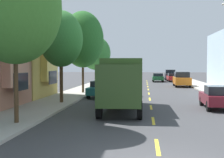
% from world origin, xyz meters
% --- Properties ---
extents(ground_plane, '(160.00, 160.00, 0.00)m').
position_xyz_m(ground_plane, '(0.00, 30.00, 0.00)').
color(ground_plane, '#38383A').
extents(sidewalk_left, '(3.20, 120.00, 0.14)m').
position_xyz_m(sidewalk_left, '(-7.10, 28.00, 0.07)').
color(sidewalk_left, '#A39E93').
rests_on(sidewalk_left, ground_plane).
extents(sidewalk_right, '(3.20, 120.00, 0.14)m').
position_xyz_m(sidewalk_right, '(7.10, 28.00, 0.07)').
color(sidewalk_right, '#A39E93').
rests_on(sidewalk_right, ground_plane).
extents(lane_centerline_dashes, '(0.14, 47.20, 0.01)m').
position_xyz_m(lane_centerline_dashes, '(0.00, 24.50, 0.00)').
color(lane_centerline_dashes, yellow).
rests_on(lane_centerline_dashes, ground_plane).
extents(street_tree_nearest, '(4.29, 4.29, 7.96)m').
position_xyz_m(street_tree_nearest, '(-6.40, 5.13, 5.47)').
color(street_tree_nearest, '#47331E').
rests_on(street_tree_nearest, sidewalk_left).
extents(street_tree_second, '(3.13, 3.13, 6.58)m').
position_xyz_m(street_tree_second, '(-6.40, 13.04, 4.69)').
color(street_tree_second, '#47331E').
rests_on(street_tree_second, sidewalk_left).
extents(street_tree_third, '(4.04, 4.04, 7.89)m').
position_xyz_m(street_tree_third, '(-6.40, 20.95, 5.29)').
color(street_tree_third, '#47331E').
rests_on(street_tree_third, sidewalk_left).
extents(street_tree_farthest, '(3.66, 3.66, 6.17)m').
position_xyz_m(street_tree_farthest, '(-6.40, 28.86, 4.25)').
color(street_tree_farthest, '#47331E').
rests_on(street_tree_farthest, sidewalk_left).
extents(delivery_box_truck, '(2.51, 8.00, 3.21)m').
position_xyz_m(delivery_box_truck, '(-1.80, 10.59, 1.85)').
color(delivery_box_truck, '#2D471E').
rests_on(delivery_box_truck, ground_plane).
extents(parked_sedan_red, '(1.90, 4.54, 1.43)m').
position_xyz_m(parked_sedan_red, '(4.36, 44.21, 0.75)').
color(parked_sedan_red, '#AD1E1E').
rests_on(parked_sedan_red, ground_plane).
extents(parked_wagon_silver, '(1.85, 4.71, 1.50)m').
position_xyz_m(parked_wagon_silver, '(-4.48, 51.84, 0.80)').
color(parked_wagon_silver, '#B2B5BA').
rests_on(parked_wagon_silver, ground_plane).
extents(parked_sedan_teal, '(1.92, 4.55, 1.43)m').
position_xyz_m(parked_sedan_teal, '(-4.26, 18.26, 0.75)').
color(parked_sedan_teal, '#195B60').
rests_on(parked_sedan_teal, ground_plane).
extents(parked_suv_orange, '(2.02, 4.83, 1.93)m').
position_xyz_m(parked_suv_orange, '(4.37, 32.04, 0.99)').
color(parked_suv_orange, orange).
rests_on(parked_suv_orange, ground_plane).
extents(parked_hatchback_burgundy, '(1.85, 4.05, 1.50)m').
position_xyz_m(parked_hatchback_burgundy, '(4.23, 11.75, 0.76)').
color(parked_hatchback_burgundy, maroon).
rests_on(parked_hatchback_burgundy, ground_plane).
extents(parked_suv_charcoal, '(2.07, 4.85, 1.93)m').
position_xyz_m(parked_suv_charcoal, '(4.35, 49.94, 0.99)').
color(parked_suv_charcoal, '#333338').
rests_on(parked_suv_charcoal, ground_plane).
extents(moving_forest_sedan, '(1.80, 4.50, 1.43)m').
position_xyz_m(moving_forest_sedan, '(1.80, 43.55, 0.75)').
color(moving_forest_sedan, '#194C28').
rests_on(moving_forest_sedan, ground_plane).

